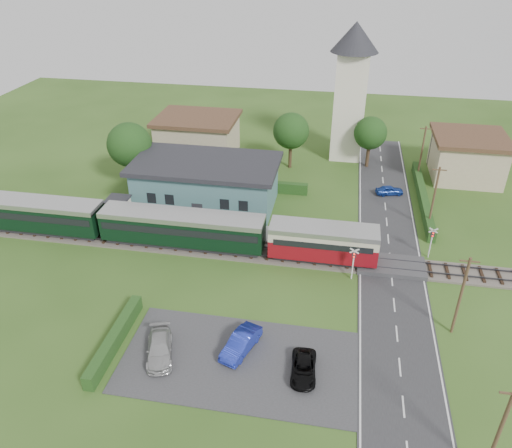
% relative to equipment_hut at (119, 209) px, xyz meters
% --- Properties ---
extents(ground, '(120.00, 120.00, 0.00)m').
position_rel_equipment_hut_xyz_m(ground, '(18.00, -5.20, -1.75)').
color(ground, '#2D4C19').
extents(railway_track, '(76.00, 3.20, 0.49)m').
position_rel_equipment_hut_xyz_m(railway_track, '(18.00, -3.20, -1.64)').
color(railway_track, '#4C443D').
rests_on(railway_track, ground).
extents(road, '(6.00, 70.00, 0.05)m').
position_rel_equipment_hut_xyz_m(road, '(28.00, -5.20, -1.72)').
color(road, '#28282B').
rests_on(road, ground).
extents(car_park, '(17.00, 9.00, 0.08)m').
position_rel_equipment_hut_xyz_m(car_park, '(16.50, -17.20, -1.71)').
color(car_park, '#333335').
rests_on(car_park, ground).
extents(crossing_deck, '(6.20, 3.40, 0.45)m').
position_rel_equipment_hut_xyz_m(crossing_deck, '(28.00, -3.20, -1.52)').
color(crossing_deck, '#333335').
rests_on(crossing_deck, ground).
extents(platform, '(30.00, 3.00, 0.45)m').
position_rel_equipment_hut_xyz_m(platform, '(8.00, 0.00, -1.52)').
color(platform, gray).
rests_on(platform, ground).
extents(equipment_hut, '(2.30, 2.30, 2.55)m').
position_rel_equipment_hut_xyz_m(equipment_hut, '(0.00, 0.00, 0.00)').
color(equipment_hut, beige).
rests_on(equipment_hut, platform).
extents(station_building, '(16.00, 9.00, 5.30)m').
position_rel_equipment_hut_xyz_m(station_building, '(8.00, 5.79, 0.95)').
color(station_building, '#457075').
rests_on(station_building, ground).
extents(train, '(43.20, 2.90, 3.40)m').
position_rel_equipment_hut_xyz_m(train, '(4.82, -3.20, 0.43)').
color(train, '#232328').
rests_on(train, ground).
extents(church_tower, '(6.00, 6.00, 17.60)m').
position_rel_equipment_hut_xyz_m(church_tower, '(23.00, 22.80, 8.48)').
color(church_tower, beige).
rests_on(church_tower, ground).
extents(house_west, '(10.80, 8.80, 5.50)m').
position_rel_equipment_hut_xyz_m(house_west, '(3.00, 19.80, 1.04)').
color(house_west, tan).
rests_on(house_west, ground).
extents(house_east, '(8.80, 8.80, 5.50)m').
position_rel_equipment_hut_xyz_m(house_east, '(38.00, 18.80, 1.05)').
color(house_east, tan).
rests_on(house_east, ground).
extents(hedge_carpark, '(0.80, 9.00, 1.20)m').
position_rel_equipment_hut_xyz_m(hedge_carpark, '(7.00, -17.20, -1.15)').
color(hedge_carpark, '#193814').
rests_on(hedge_carpark, ground).
extents(hedge_roadside, '(0.80, 18.00, 1.20)m').
position_rel_equipment_hut_xyz_m(hedge_roadside, '(32.20, 10.80, -1.15)').
color(hedge_roadside, '#193814').
rests_on(hedge_roadside, ground).
extents(hedge_station, '(22.00, 0.80, 1.30)m').
position_rel_equipment_hut_xyz_m(hedge_station, '(8.00, 10.30, -1.10)').
color(hedge_station, '#193814').
rests_on(hedge_station, ground).
extents(tree_a, '(5.20, 5.20, 8.00)m').
position_rel_equipment_hut_xyz_m(tree_a, '(-2.00, 8.80, 3.63)').
color(tree_a, '#332316').
rests_on(tree_a, ground).
extents(tree_b, '(4.60, 4.60, 7.34)m').
position_rel_equipment_hut_xyz_m(tree_b, '(16.00, 17.80, 3.27)').
color(tree_b, '#332316').
rests_on(tree_b, ground).
extents(tree_c, '(4.20, 4.20, 6.78)m').
position_rel_equipment_hut_xyz_m(tree_c, '(26.00, 19.80, 2.91)').
color(tree_c, '#332316').
rests_on(tree_c, ground).
extents(utility_pole_a, '(1.40, 0.22, 7.00)m').
position_rel_equipment_hut_xyz_m(utility_pole_a, '(32.20, -23.20, 1.88)').
color(utility_pole_a, '#473321').
rests_on(utility_pole_a, ground).
extents(utility_pole_b, '(1.40, 0.22, 7.00)m').
position_rel_equipment_hut_xyz_m(utility_pole_b, '(32.20, -11.20, 1.88)').
color(utility_pole_b, '#473321').
rests_on(utility_pole_b, ground).
extents(utility_pole_c, '(1.40, 0.22, 7.00)m').
position_rel_equipment_hut_xyz_m(utility_pole_c, '(32.20, 4.80, 1.88)').
color(utility_pole_c, '#473321').
rests_on(utility_pole_c, ground).
extents(utility_pole_d, '(1.40, 0.22, 7.00)m').
position_rel_equipment_hut_xyz_m(utility_pole_d, '(32.20, 16.80, 1.88)').
color(utility_pole_d, '#473321').
rests_on(utility_pole_d, ground).
extents(crossing_signal_near, '(0.84, 0.28, 3.28)m').
position_rel_equipment_hut_xyz_m(crossing_signal_near, '(24.40, -5.61, 0.39)').
color(crossing_signal_near, silver).
rests_on(crossing_signal_near, ground).
extents(crossing_signal_far, '(0.84, 0.28, 3.28)m').
position_rel_equipment_hut_xyz_m(crossing_signal_far, '(31.60, -0.81, 0.39)').
color(crossing_signal_far, silver).
rests_on(crossing_signal_far, ground).
extents(streetlamp_west, '(0.30, 0.30, 5.15)m').
position_rel_equipment_hut_xyz_m(streetlamp_west, '(-4.00, 14.80, 1.29)').
color(streetlamp_west, '#3F3F47').
rests_on(streetlamp_west, ground).
extents(streetlamp_east, '(0.30, 0.30, 5.15)m').
position_rel_equipment_hut_xyz_m(streetlamp_east, '(34.00, 21.80, 1.29)').
color(streetlamp_east, '#3F3F47').
rests_on(streetlamp_east, ground).
extents(car_on_road, '(3.42, 2.08, 1.09)m').
position_rel_equipment_hut_xyz_m(car_on_road, '(28.54, 11.97, -1.15)').
color(car_on_road, navy).
rests_on(car_on_road, road).
extents(car_park_blue, '(2.70, 4.41, 1.37)m').
position_rel_equipment_hut_xyz_m(car_park_blue, '(16.45, -16.09, -0.98)').
color(car_park_blue, '#1A289B').
rests_on(car_park_blue, car_park).
extents(car_park_silver, '(3.08, 4.79, 1.29)m').
position_rel_equipment_hut_xyz_m(car_park_silver, '(10.69, -17.65, -1.02)').
color(car_park_silver, '#A7A7A7').
rests_on(car_park_silver, car_park).
extents(car_park_dark, '(1.94, 3.85, 1.04)m').
position_rel_equipment_hut_xyz_m(car_park_dark, '(21.23, -17.58, -1.15)').
color(car_park_dark, black).
rests_on(car_park_dark, car_park).
extents(pedestrian_near, '(0.78, 0.64, 1.84)m').
position_rel_equipment_hut_xyz_m(pedestrian_near, '(15.33, -0.63, -0.38)').
color(pedestrian_near, gray).
rests_on(pedestrian_near, platform).
extents(pedestrian_far, '(0.60, 0.75, 1.50)m').
position_rel_equipment_hut_xyz_m(pedestrian_far, '(1.52, -0.08, -0.55)').
color(pedestrian_far, gray).
rests_on(pedestrian_far, platform).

